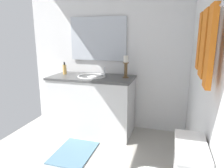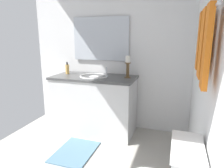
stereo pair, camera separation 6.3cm
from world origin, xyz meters
name	(u,v)px [view 2 (the right image)]	position (x,y,z in m)	size (l,w,h in m)	color
floor	(73,168)	(0.00, 0.00, -0.01)	(2.43, 2.45, 0.02)	#B2ADA3
wall_back	(209,58)	(0.00, 1.23, 1.23)	(2.43, 0.04, 2.45)	white
wall_left	(109,47)	(-1.21, 0.00, 1.23)	(0.04, 2.45, 2.45)	white
vanity_cabinet	(94,104)	(-0.89, -0.12, 0.42)	(0.58, 1.19, 0.83)	silver
sink_basin	(94,79)	(-0.89, -0.12, 0.79)	(0.40, 0.40, 0.24)	white
mirror	(101,39)	(-1.17, -0.12, 1.35)	(0.02, 0.87, 0.63)	silver
candle_holder_tall	(128,66)	(-0.95, 0.36, 0.99)	(0.09, 0.09, 0.30)	brown
soap_bottle	(67,69)	(-0.95, -0.57, 0.91)	(0.06, 0.06, 0.18)	#E5B259
towel_bar	(209,11)	(0.27, 1.17, 1.54)	(0.02, 0.02, 0.67)	silver
towel_near_vanity	(200,41)	(0.05, 1.15, 1.35)	(0.13, 0.03, 0.42)	orange
towel_center	(203,44)	(0.27, 1.15, 1.34)	(0.19, 0.03, 0.44)	orange
towel_near_corner	(207,48)	(0.50, 1.15, 1.33)	(0.13, 0.03, 0.46)	orange
bath_mat	(75,152)	(-0.26, -0.12, 0.01)	(0.60, 0.44, 0.02)	slate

